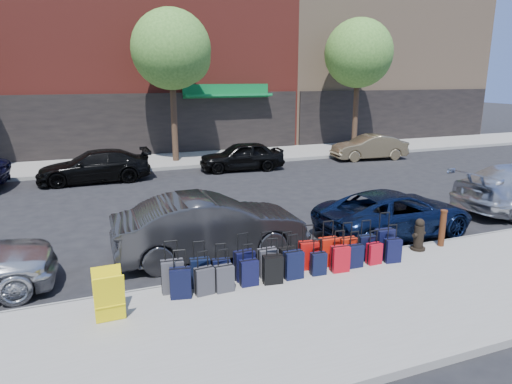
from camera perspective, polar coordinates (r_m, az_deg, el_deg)
name	(u,v)px	position (r m, az deg, el deg)	size (l,w,h in m)	color
ground	(223,217)	(14.36, -4.18, -3.12)	(120.00, 120.00, 0.00)	black
sidewalk_near	(328,311)	(8.80, 8.95, -14.52)	(60.00, 4.00, 0.15)	gray
sidewalk_far	(164,161)	(23.82, -11.39, 3.83)	(60.00, 4.00, 0.15)	gray
curb_near	(282,269)	(10.40, 3.29, -9.64)	(60.00, 0.08, 0.15)	gray
curb_far	(172,168)	(21.87, -10.44, 2.95)	(60.00, 0.08, 0.15)	gray
building_right	(354,11)	(37.27, 12.11, 21.25)	(15.00, 12.12, 18.00)	#94775A
tree_center	(174,52)	(23.10, -10.20, 16.88)	(3.80, 3.80, 7.27)	black
tree_right	(361,55)	(27.23, 12.96, 16.32)	(3.80, 3.80, 7.27)	black
suitcase_front_0	(173,276)	(9.23, -10.38, -10.33)	(0.46, 0.28, 1.05)	#36363B
suitcase_front_1	(200,272)	(9.40, -6.99, -9.95)	(0.41, 0.26, 0.95)	black
suitcase_front_2	(221,272)	(9.46, -4.36, -9.90)	(0.38, 0.25, 0.87)	black
suitcase_front_3	(244,265)	(9.63, -1.47, -9.13)	(0.43, 0.25, 1.00)	black
suitcase_front_4	(268,262)	(9.80, 1.46, -8.76)	(0.40, 0.22, 0.97)	#3C3C41
suitcase_front_5	(288,260)	(10.00, 3.98, -8.44)	(0.38, 0.22, 0.90)	black
suitcase_front_6	(308,255)	(10.19, 6.57, -7.85)	(0.45, 0.30, 1.00)	#A10D0A
suitcase_front_7	(329,252)	(10.43, 9.07, -7.36)	(0.44, 0.25, 1.03)	#AC190B
suitcase_front_8	(348,250)	(10.68, 11.39, -7.10)	(0.41, 0.25, 0.94)	#AD1B0B
suitcase_front_9	(366,247)	(10.92, 13.60, -6.75)	(0.41, 0.26, 0.94)	black
suitcase_front_10	(385,243)	(11.21, 15.77, -6.12)	(0.46, 0.27, 1.06)	black
suitcase_back_0	(181,283)	(9.02, -9.42, -11.14)	(0.44, 0.31, 0.95)	black
suitcase_back_1	(204,281)	(9.09, -6.47, -10.98)	(0.38, 0.24, 0.87)	#323236
suitcase_back_2	(224,278)	(9.17, -3.98, -10.71)	(0.37, 0.22, 0.86)	#353539
suitcase_back_3	(249,273)	(9.39, -0.90, -10.04)	(0.37, 0.22, 0.87)	black
suitcase_back_4	(273,269)	(9.48, 2.10, -9.63)	(0.43, 0.28, 0.95)	black
suitcase_back_5	(293,265)	(9.72, 4.70, -9.05)	(0.40, 0.23, 0.95)	black
suitcase_back_6	(318,264)	(9.96, 7.79, -8.85)	(0.34, 0.21, 0.79)	black
suitcase_back_7	(340,259)	(10.18, 10.45, -8.21)	(0.40, 0.25, 0.92)	#A90A17
suitcase_back_8	(355,256)	(10.47, 12.26, -7.82)	(0.35, 0.21, 0.82)	black
suitcase_back_9	(374,253)	(10.74, 14.55, -7.45)	(0.33, 0.20, 0.79)	#A80A1A
suitcase_back_10	(392,250)	(10.95, 16.68, -7.01)	(0.39, 0.26, 0.88)	black
fire_hydrant	(419,235)	(11.86, 19.69, -5.13)	(0.41, 0.36, 0.79)	black
bollard	(442,228)	(12.29, 22.27, -4.13)	(0.17, 0.17, 0.93)	#38190C
display_rack	(109,296)	(8.49, -17.91, -12.25)	(0.52, 0.57, 0.90)	yellow
car_near_1	(211,226)	(11.11, -5.69, -4.30)	(1.61, 4.63, 1.52)	#2F2F31
car_near_2	(395,213)	(13.13, 16.98, -2.55)	(2.07, 4.50, 1.25)	#0C1634
car_far_1	(94,166)	(20.08, -19.54, 3.05)	(1.84, 4.53, 1.31)	black
car_far_2	(242,156)	(21.33, -1.81, 4.52)	(1.57, 3.91, 1.33)	black
car_far_3	(369,147)	(24.86, 13.97, 5.46)	(1.37, 3.93, 1.29)	#907D58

